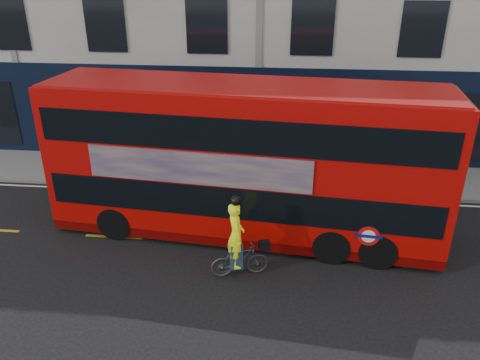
# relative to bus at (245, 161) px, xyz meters

# --- Properties ---
(ground) EXTENTS (120.00, 120.00, 0.00)m
(ground) POSITION_rel_bus_xyz_m (-0.01, -2.28, -2.40)
(ground) COLOR black
(ground) RESTS_ON ground
(pavement) EXTENTS (60.00, 3.00, 0.12)m
(pavement) POSITION_rel_bus_xyz_m (-0.01, 4.22, -2.34)
(pavement) COLOR gray
(pavement) RESTS_ON ground
(kerb) EXTENTS (60.00, 0.12, 0.13)m
(kerb) POSITION_rel_bus_xyz_m (-0.01, 2.72, -2.33)
(kerb) COLOR slate
(kerb) RESTS_ON ground
(road_edge_line) EXTENTS (58.00, 0.10, 0.01)m
(road_edge_line) POSITION_rel_bus_xyz_m (-0.01, 2.42, -2.39)
(road_edge_line) COLOR silver
(road_edge_line) RESTS_ON ground
(lane_dashes) EXTENTS (58.00, 0.12, 0.01)m
(lane_dashes) POSITION_rel_bus_xyz_m (-0.01, -0.78, -2.39)
(lane_dashes) COLOR gold
(lane_dashes) RESTS_ON ground
(bus) EXTENTS (11.79, 3.73, 4.68)m
(bus) POSITION_rel_bus_xyz_m (0.00, 0.00, 0.00)
(bus) COLOR #BB0907
(bus) RESTS_ON ground
(cyclist) EXTENTS (1.64, 0.86, 2.42)m
(cyclist) POSITION_rel_bus_xyz_m (0.03, -2.34, -1.55)
(cyclist) COLOR #3F4243
(cyclist) RESTS_ON ground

